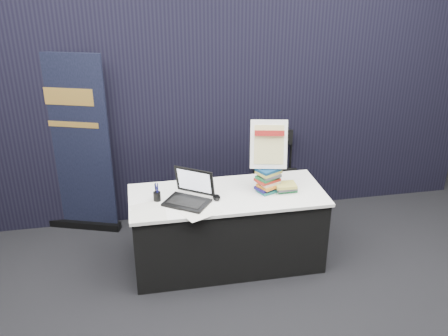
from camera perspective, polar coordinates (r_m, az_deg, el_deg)
The scene contains 15 objects.
floor at distance 4.56m, azimuth 1.75°, elevation -14.55°, with size 8.00×8.00×0.00m, color black.
wall_back at distance 7.58m, azimuth -4.86°, elevation 15.90°, with size 8.00×0.02×3.50m, color #A6A39D.
drape_partition at distance 5.38m, azimuth -1.78°, elevation 6.39°, with size 6.00×0.08×2.40m, color black.
display_table at distance 4.78m, azimuth 0.38°, elevation -6.95°, with size 1.80×0.75×0.75m.
laptop at distance 4.46m, azimuth -4.38°, elevation -3.03°, with size 0.46×0.48×0.28m.
mouse at distance 4.50m, azimuth -0.86°, elevation -3.37°, with size 0.07×0.11×0.03m, color black.
brochure_left at distance 4.42m, azimuth -8.91°, elevation -4.45°, with size 0.25×0.18×0.00m, color silver.
brochure_mid at distance 4.29m, azimuth -8.63°, elevation -5.38°, with size 0.30×0.21×0.00m, color silver.
brochure_right at distance 4.30m, azimuth -2.67°, elevation -5.03°, with size 0.32×0.23×0.00m, color white.
pen_cup at distance 4.50m, azimuth -7.66°, elevation -3.23°, with size 0.07×0.07×0.09m, color black.
book_stack_tall at distance 4.61m, azimuth 5.09°, elevation -1.35°, with size 0.23×0.21×0.23m.
book_stack_short at distance 4.66m, azimuth 7.10°, elevation -2.19°, with size 0.19×0.14×0.08m.
info_sign at distance 4.51m, azimuth 5.14°, elevation 2.64°, with size 0.35×0.20×0.45m.
pullup_banner at distance 5.38m, azimuth -16.61°, elevation 1.35°, with size 0.80×0.36×1.91m.
stacking_chair at distance 5.54m, azimuth 6.03°, elevation -0.43°, with size 0.55×0.56×0.98m.
Camera 1 is at (-0.80, -3.45, 2.87)m, focal length 40.00 mm.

